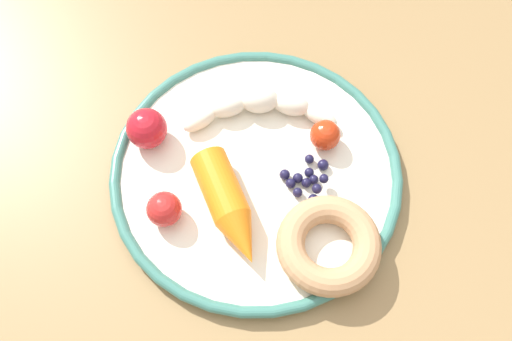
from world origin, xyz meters
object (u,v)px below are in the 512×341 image
(banana, at_px, (260,107))
(carrot_orange, at_px, (229,208))
(dining_table, at_px, (205,194))
(plate, at_px, (256,172))
(blueberry_pile, at_px, (307,179))
(tomato_mid, at_px, (164,209))
(donut, at_px, (329,245))
(tomato_near, at_px, (147,129))
(tomato_far, at_px, (325,135))

(banana, bearing_deg, carrot_orange, -121.67)
(dining_table, relative_size, carrot_orange, 8.65)
(banana, bearing_deg, plate, -110.69)
(plate, distance_m, blueberry_pile, 0.06)
(dining_table, height_order, tomato_mid, tomato_mid)
(donut, distance_m, tomato_mid, 0.17)
(carrot_orange, distance_m, blueberry_pile, 0.09)
(plate, bearing_deg, dining_table, 145.60)
(plate, relative_size, blueberry_pile, 5.54)
(dining_table, bearing_deg, tomato_near, 142.19)
(banana, xyz_separation_m, blueberry_pile, (0.02, -0.10, -0.01))
(donut, bearing_deg, tomato_far, 71.28)
(carrot_orange, bearing_deg, donut, -38.14)
(plate, xyz_separation_m, blueberry_pile, (0.05, -0.03, 0.01))
(plate, bearing_deg, banana, 69.31)
(plate, xyz_separation_m, donut, (0.04, -0.10, 0.02))
(blueberry_pile, xyz_separation_m, tomato_far, (0.03, 0.04, 0.01))
(dining_table, distance_m, donut, 0.21)
(tomato_near, relative_size, tomato_mid, 1.22)
(tomato_mid, bearing_deg, tomato_near, 87.77)
(plate, distance_m, banana, 0.07)
(tomato_far, bearing_deg, banana, 133.98)
(plate, bearing_deg, tomato_far, 7.37)
(dining_table, distance_m, plate, 0.13)
(plate, distance_m, donut, 0.11)
(blueberry_pile, bearing_deg, banana, 102.57)
(dining_table, height_order, donut, donut)
(tomato_near, relative_size, tomato_far, 1.33)
(carrot_orange, relative_size, blueberry_pile, 2.23)
(blueberry_pile, distance_m, tomato_mid, 0.15)
(tomato_mid, height_order, tomato_far, tomato_mid)
(banana, xyz_separation_m, tomato_far, (0.06, -0.06, 0.00))
(donut, bearing_deg, tomato_near, 128.54)
(donut, xyz_separation_m, tomato_near, (-0.14, 0.18, 0.01))
(dining_table, xyz_separation_m, donut, (0.10, -0.14, 0.12))
(carrot_orange, relative_size, tomato_far, 3.81)
(dining_table, height_order, tomato_far, tomato_far)
(plate, xyz_separation_m, carrot_orange, (-0.04, -0.04, 0.02))
(dining_table, bearing_deg, blueberry_pile, -33.21)
(plate, height_order, tomato_near, tomato_near)
(dining_table, bearing_deg, banana, 19.83)
(banana, height_order, carrot_orange, carrot_orange)
(banana, bearing_deg, dining_table, -160.17)
(donut, bearing_deg, dining_table, 124.24)
(banana, distance_m, blueberry_pile, 0.10)
(plate, bearing_deg, tomato_mid, -168.03)
(carrot_orange, xyz_separation_m, tomato_far, (0.12, 0.05, -0.00))
(plate, height_order, blueberry_pile, blueberry_pile)
(dining_table, relative_size, banana, 6.37)
(dining_table, distance_m, tomato_far, 0.19)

